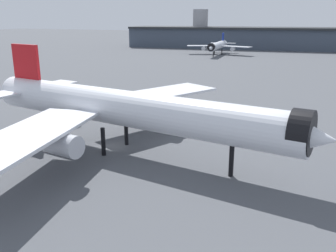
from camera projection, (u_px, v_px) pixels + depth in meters
The scene contains 7 objects.
ground at pixel (113, 146), 56.61m from camera, with size 900.00×900.00×0.00m, color #4C4F54.
airliner_near_gate at pixel (125, 109), 52.14m from camera, with size 55.55×50.28×14.75m.
airliner_far_taxiway at pixel (218, 46), 190.03m from camera, with size 34.35×37.74×10.71m.
terminal_building at pixel (304, 38), 219.60m from camera, with size 220.73×48.34×23.62m.
baggage_tug_wing at pixel (64, 103), 80.09m from camera, with size 2.94×3.58×1.85m.
baggage_cart_trailing at pixel (180, 98), 85.45m from camera, with size 2.81×2.88×1.82m.
traffic_cone_near_nose at pixel (53, 109), 77.84m from camera, with size 0.54×0.54×0.68m, color #F2600C.
Camera 1 is at (28.41, -45.99, 19.03)m, focal length 39.46 mm.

